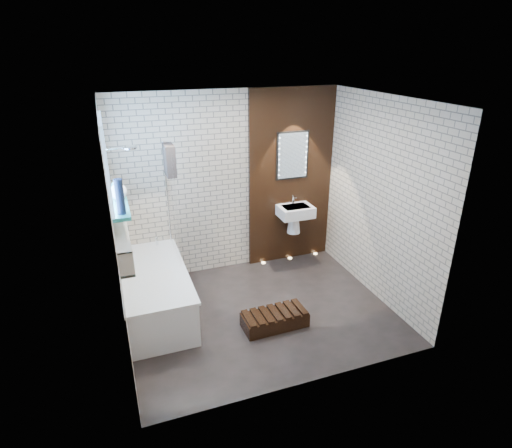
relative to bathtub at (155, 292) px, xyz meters
name	(u,v)px	position (x,y,z in m)	size (l,w,h in m)	color
ground	(260,312)	(1.22, -0.45, -0.29)	(3.20, 3.20, 0.00)	black
room_shell	(260,217)	(1.22, -0.45, 1.01)	(3.24, 3.20, 2.60)	#C0B199
walnut_panel	(291,178)	(2.17, 0.82, 1.01)	(1.30, 0.06, 2.60)	black
clerestory_window	(109,171)	(-0.34, -0.10, 1.61)	(0.18, 1.00, 0.94)	#7FADE0
display_niche	(122,239)	(-0.31, -0.30, 0.91)	(0.14, 1.30, 0.26)	teal
bathtub	(155,292)	(0.00, 0.00, 0.00)	(0.79, 1.74, 0.70)	white
bath_screen	(172,202)	(0.35, 0.44, 0.99)	(0.01, 0.78, 1.40)	white
towel	(169,160)	(0.35, 0.34, 1.56)	(0.11, 0.29, 0.38)	black
shower_head	(130,148)	(-0.08, 0.50, 1.71)	(0.18, 0.18, 0.02)	silver
washbasin	(295,215)	(2.17, 0.62, 0.50)	(0.50, 0.36, 0.58)	white
led_mirror	(293,156)	(2.17, 0.78, 1.36)	(0.50, 0.02, 0.70)	black
walnut_step	(275,320)	(1.29, -0.78, -0.21)	(0.77, 0.34, 0.17)	black
niche_bottles	(123,244)	(-0.31, -0.36, 0.87)	(0.06, 0.88, 0.13)	#A64919
sill_vases	(119,192)	(-0.28, -0.08, 1.37)	(0.18, 0.85, 0.36)	#131E35
floor_uplights	(290,258)	(2.17, 0.75, -0.29)	(0.96, 0.06, 0.01)	#FFD899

